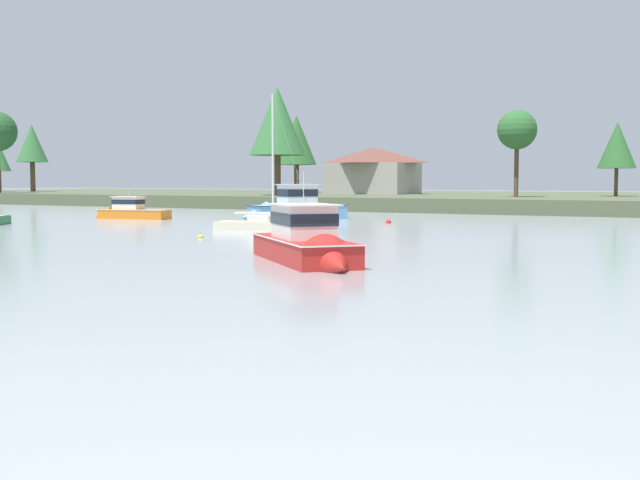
# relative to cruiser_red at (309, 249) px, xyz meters

# --- Properties ---
(far_shore_bank) EXTENTS (240.06, 58.93, 1.60)m
(far_shore_bank) POSITION_rel_cruiser_red_xyz_m (0.92, 80.42, 0.19)
(far_shore_bank) COLOR #4C563D
(far_shore_bank) RESTS_ON ground
(cruiser_red) EXTENTS (8.56, 8.33, 4.96)m
(cruiser_red) POSITION_rel_cruiser_red_xyz_m (0.00, 0.00, 0.00)
(cruiser_red) COLOR #B2231E
(cruiser_red) RESTS_ON ground
(cruiser_orange) EXTENTS (7.84, 3.47, 3.60)m
(cruiser_orange) POSITION_rel_cruiser_red_xyz_m (-34.32, 26.67, -0.12)
(cruiser_orange) COLOR orange
(cruiser_orange) RESTS_ON ground
(cruiser_skyblue) EXTENTS (8.14, 9.89, 5.61)m
(cruiser_skyblue) POSITION_rel_cruiser_red_xyz_m (-20.05, 32.23, 0.11)
(cruiser_skyblue) COLOR #669ECC
(cruiser_skyblue) RESTS_ON ground
(sailboat_cream) EXTENTS (7.51, 3.64, 10.06)m
(sailboat_cream) POSITION_rel_cruiser_red_xyz_m (-13.68, 18.05, -0.39)
(sailboat_cream) COLOR beige
(sailboat_cream) RESTS_ON ground
(mooring_buoy_yellow) EXTENTS (0.34, 0.34, 0.39)m
(mooring_buoy_yellow) POSITION_rel_cruiser_red_xyz_m (-13.40, 10.08, -0.55)
(mooring_buoy_yellow) COLOR yellow
(mooring_buoy_yellow) RESTS_ON ground
(mooring_buoy_red) EXTENTS (0.46, 0.46, 0.51)m
(mooring_buoy_red) POSITION_rel_cruiser_red_xyz_m (-9.81, 31.21, -0.53)
(mooring_buoy_red) COLOR red
(mooring_buoy_red) RESTS_ON ground
(shore_tree_far_right) EXTENTS (6.53, 6.53, 12.46)m
(shore_tree_far_right) POSITION_rel_cruiser_red_xyz_m (-48.25, 82.27, 9.40)
(shore_tree_far_right) COLOR brown
(shore_tree_far_right) RESTS_ON far_shore_bank
(shore_tree_left_mid) EXTENTS (4.64, 4.64, 10.22)m
(shore_tree_left_mid) POSITION_rel_cruiser_red_xyz_m (-7.66, 63.94, 8.81)
(shore_tree_left_mid) COLOR brown
(shore_tree_left_mid) RESTS_ON far_shore_bank
(shore_tree_center_left) EXTENTS (4.62, 4.62, 9.09)m
(shore_tree_center_left) POSITION_rel_cruiser_red_xyz_m (2.22, 73.27, 7.22)
(shore_tree_center_left) COLOR brown
(shore_tree_center_left) RESTS_ON far_shore_bank
(shore_tree_inland_c) EXTENTS (7.27, 7.27, 14.12)m
(shore_tree_inland_c) POSITION_rel_cruiser_red_xyz_m (-37.78, 59.23, 10.60)
(shore_tree_inland_c) COLOR brown
(shore_tree_inland_c) RESTS_ON far_shore_bank
(shore_tree_far_left) EXTENTS (5.30, 5.30, 11.57)m
(shore_tree_far_left) POSITION_rel_cruiser_red_xyz_m (-92.61, 67.80, 9.20)
(shore_tree_far_left) COLOR brown
(shore_tree_far_left) RESTS_ON far_shore_bank
(cottage_hillside) EXTENTS (12.46, 10.02, 6.72)m
(cottage_hillside) POSITION_rel_cruiser_red_xyz_m (-31.47, 75.37, 4.47)
(cottage_hillside) COLOR #9E998E
(cottage_hillside) RESTS_ON far_shore_bank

